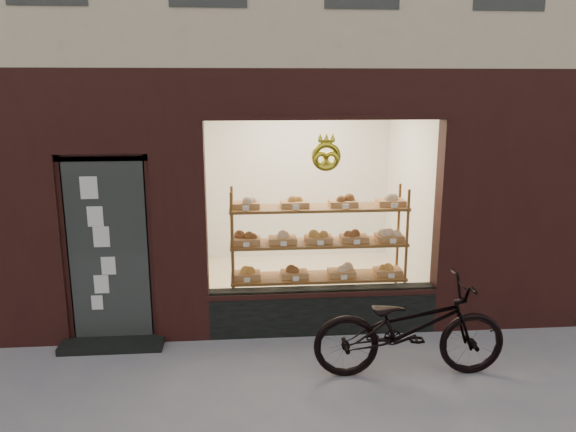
{
  "coord_description": "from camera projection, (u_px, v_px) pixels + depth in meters",
  "views": [
    {
      "loc": [
        -0.5,
        -4.14,
        2.93
      ],
      "look_at": [
        0.02,
        2.0,
        1.48
      ],
      "focal_mm": 35.0,
      "sensor_mm": 36.0,
      "label": 1
    }
  ],
  "objects": [
    {
      "name": "display_shelf",
      "position": [
        318.0,
        253.0,
        7.04
      ],
      "size": [
        2.2,
        0.45,
        1.7
      ],
      "color": "brown",
      "rests_on": "ground"
    },
    {
      "name": "bicycle",
      "position": [
        410.0,
        328.0,
        5.71
      ],
      "size": [
        1.99,
        0.75,
        1.03
      ],
      "primitive_type": "imported",
      "rotation": [
        0.0,
        0.0,
        1.54
      ],
      "color": "black",
      "rests_on": "ground"
    }
  ]
}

